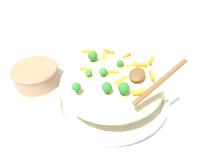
# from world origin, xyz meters

# --- Properties ---
(ground_plane) EXTENTS (2.40, 2.40, 0.00)m
(ground_plane) POSITION_xyz_m (0.00, 0.00, 0.00)
(ground_plane) COLOR silver
(serving_bowl) EXTENTS (0.32, 0.32, 0.04)m
(serving_bowl) POSITION_xyz_m (0.00, 0.00, 0.02)
(serving_bowl) COLOR white
(serving_bowl) RESTS_ON ground_plane
(pasta_mound) EXTENTS (0.28, 0.28, 0.09)m
(pasta_mound) POSITION_xyz_m (0.00, 0.00, 0.08)
(pasta_mound) COLOR #DBC689
(pasta_mound) RESTS_ON serving_bowl
(carrot_piece_0) EXTENTS (0.02, 0.03, 0.01)m
(carrot_piece_0) POSITION_xyz_m (0.01, 0.01, 0.13)
(carrot_piece_0) COLOR orange
(carrot_piece_0) RESTS_ON pasta_mound
(carrot_piece_1) EXTENTS (0.03, 0.02, 0.01)m
(carrot_piece_1) POSITION_xyz_m (-0.05, -0.04, 0.12)
(carrot_piece_1) COLOR orange
(carrot_piece_1) RESTS_ON pasta_mound
(carrot_piece_2) EXTENTS (0.03, 0.02, 0.01)m
(carrot_piece_2) POSITION_xyz_m (-0.08, 0.02, 0.12)
(carrot_piece_2) COLOR orange
(carrot_piece_2) RESTS_ON pasta_mound
(carrot_piece_3) EXTENTS (0.02, 0.04, 0.01)m
(carrot_piece_3) POSITION_xyz_m (-0.04, 0.07, 0.12)
(carrot_piece_3) COLOR orange
(carrot_piece_3) RESTS_ON pasta_mound
(carrot_piece_4) EXTENTS (0.02, 0.03, 0.01)m
(carrot_piece_4) POSITION_xyz_m (-0.09, -0.03, 0.12)
(carrot_piece_4) COLOR orange
(carrot_piece_4) RESTS_ON pasta_mound
(carrot_piece_5) EXTENTS (0.03, 0.02, 0.01)m
(carrot_piece_5) POSITION_xyz_m (-0.08, 0.09, 0.12)
(carrot_piece_5) COLOR orange
(carrot_piece_5) RESTS_ON pasta_mound
(carrot_piece_6) EXTENTS (0.01, 0.04, 0.01)m
(carrot_piece_6) POSITION_xyz_m (0.01, -0.06, 0.12)
(carrot_piece_6) COLOR orange
(carrot_piece_6) RESTS_ON pasta_mound
(carrot_piece_7) EXTENTS (0.04, 0.02, 0.01)m
(carrot_piece_7) POSITION_xyz_m (-0.01, 0.10, 0.12)
(carrot_piece_7) COLOR orange
(carrot_piece_7) RESTS_ON pasta_mound
(carrot_piece_8) EXTENTS (0.02, 0.04, 0.01)m
(carrot_piece_8) POSITION_xyz_m (-0.07, -0.09, 0.12)
(carrot_piece_8) COLOR orange
(carrot_piece_8) RESTS_ON pasta_mound
(carrot_piece_9) EXTENTS (0.03, 0.04, 0.01)m
(carrot_piece_9) POSITION_xyz_m (0.06, 0.08, 0.12)
(carrot_piece_9) COLOR orange
(carrot_piece_9) RESTS_ON pasta_mound
(carrot_piece_10) EXTENTS (0.04, 0.03, 0.01)m
(carrot_piece_10) POSITION_xyz_m (-0.03, 0.04, 0.12)
(carrot_piece_10) COLOR orange
(carrot_piece_10) RESTS_ON pasta_mound
(carrot_piece_11) EXTENTS (0.04, 0.03, 0.01)m
(carrot_piece_11) POSITION_xyz_m (0.04, 0.03, 0.12)
(carrot_piece_11) COLOR orange
(carrot_piece_11) RESTS_ON pasta_mound
(broccoli_floret_0) EXTENTS (0.02, 0.02, 0.03)m
(broccoli_floret_0) POSITION_xyz_m (0.08, 0.01, 0.14)
(broccoli_floret_0) COLOR #205B1C
(broccoli_floret_0) RESTS_ON pasta_mound
(broccoli_floret_1) EXTENTS (0.03, 0.03, 0.03)m
(broccoli_floret_1) POSITION_xyz_m (-0.03, -0.06, 0.14)
(broccoli_floret_1) COLOR #205B1C
(broccoli_floret_1) RESTS_ON pasta_mound
(broccoli_floret_2) EXTENTS (0.02, 0.02, 0.02)m
(broccoli_floret_2) POSITION_xyz_m (0.03, -0.01, 0.14)
(broccoli_floret_2) COLOR #296820
(broccoli_floret_2) RESTS_ON pasta_mound
(broccoli_floret_3) EXTENTS (0.02, 0.02, 0.02)m
(broccoli_floret_3) POSITION_xyz_m (0.04, -0.05, 0.13)
(broccoli_floret_3) COLOR #296820
(broccoli_floret_3) RESTS_ON pasta_mound
(broccoli_floret_4) EXTENTS (0.02, 0.02, 0.02)m
(broccoli_floret_4) POSITION_xyz_m (-0.02, 0.02, 0.13)
(broccoli_floret_4) COLOR #205B1C
(broccoli_floret_4) RESTS_ON pasta_mound
(broccoli_floret_5) EXTENTS (0.03, 0.03, 0.03)m
(broccoli_floret_5) POSITION_xyz_m (0.07, 0.05, 0.13)
(broccoli_floret_5) COLOR #205B1C
(broccoli_floret_5) RESTS_ON pasta_mound
(broccoli_floret_6) EXTENTS (0.02, 0.02, 0.03)m
(broccoli_floret_6) POSITION_xyz_m (0.10, -0.06, 0.13)
(broccoli_floret_6) COLOR #205B1C
(broccoli_floret_6) RESTS_ON pasta_mound
(serving_spoon) EXTENTS (0.14, 0.13, 0.07)m
(serving_spoon) POSITION_xyz_m (0.03, 0.09, 0.14)
(serving_spoon) COLOR brown
(serving_spoon) RESTS_ON pasta_mound
(companion_bowl) EXTENTS (0.15, 0.15, 0.06)m
(companion_bowl) POSITION_xyz_m (-0.03, -0.26, 0.03)
(companion_bowl) COLOR #8C6B4C
(companion_bowl) RESTS_ON ground_plane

